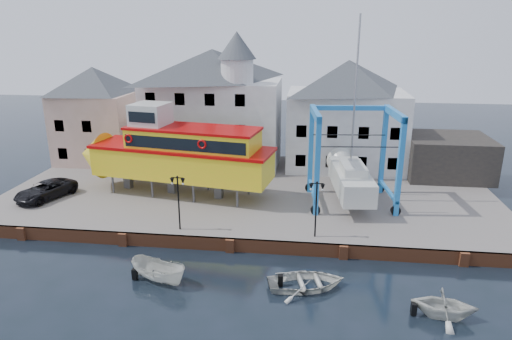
# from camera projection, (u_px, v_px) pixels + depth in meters

# --- Properties ---
(ground) EXTENTS (140.00, 140.00, 0.00)m
(ground) POSITION_uv_depth(u_px,v_px,m) (230.00, 252.00, 32.75)
(ground) COLOR black
(ground) RESTS_ON ground
(hardstanding) EXTENTS (44.00, 22.00, 1.00)m
(hardstanding) POSITION_uv_depth(u_px,v_px,m) (251.00, 192.00, 43.00)
(hardstanding) COLOR #625C58
(hardstanding) RESTS_ON ground
(quay_wall) EXTENTS (44.00, 0.47, 1.00)m
(quay_wall) POSITION_uv_depth(u_px,v_px,m) (230.00, 245.00, 32.70)
(quay_wall) COLOR brown
(quay_wall) RESTS_ON ground
(building_pink) EXTENTS (8.00, 7.00, 10.30)m
(building_pink) POSITION_uv_depth(u_px,v_px,m) (97.00, 115.00, 50.02)
(building_pink) COLOR tan
(building_pink) RESTS_ON hardstanding
(building_white_main) EXTENTS (14.00, 8.30, 14.00)m
(building_white_main) POSITION_uv_depth(u_px,v_px,m) (214.00, 106.00, 48.48)
(building_white_main) COLOR silver
(building_white_main) RESTS_ON hardstanding
(building_white_right) EXTENTS (12.00, 8.00, 11.20)m
(building_white_right) POSITION_uv_depth(u_px,v_px,m) (346.00, 115.00, 47.65)
(building_white_right) COLOR silver
(building_white_right) RESTS_ON hardstanding
(shed_dark) EXTENTS (8.00, 7.00, 4.00)m
(shed_dark) POSITION_uv_depth(u_px,v_px,m) (446.00, 156.00, 45.68)
(shed_dark) COLOR black
(shed_dark) RESTS_ON hardstanding
(lamp_post_left) EXTENTS (1.12, 0.32, 4.20)m
(lamp_post_left) POSITION_uv_depth(u_px,v_px,m) (178.00, 189.00, 33.09)
(lamp_post_left) COLOR black
(lamp_post_left) RESTS_ON hardstanding
(lamp_post_right) EXTENTS (1.12, 0.32, 4.20)m
(lamp_post_right) POSITION_uv_depth(u_px,v_px,m) (317.00, 195.00, 31.91)
(lamp_post_right) COLOR black
(lamp_post_right) RESTS_ON hardstanding
(tour_boat) EXTENTS (18.98, 7.44, 8.06)m
(tour_boat) POSITION_uv_depth(u_px,v_px,m) (171.00, 152.00, 40.32)
(tour_boat) COLOR #59595E
(tour_boat) RESTS_ON hardstanding
(travel_lift) EXTENTS (7.73, 10.41, 15.41)m
(travel_lift) POSITION_uv_depth(u_px,v_px,m) (349.00, 171.00, 39.21)
(travel_lift) COLOR blue
(travel_lift) RESTS_ON hardstanding
(van) EXTENTS (4.32, 5.96, 1.51)m
(van) POSITION_uv_depth(u_px,v_px,m) (46.00, 190.00, 39.88)
(van) COLOR black
(van) RESTS_ON hardstanding
(motorboat_a) EXTENTS (4.42, 3.00, 1.60)m
(motorboat_a) POSITION_uv_depth(u_px,v_px,m) (159.00, 281.00, 29.01)
(motorboat_a) COLOR silver
(motorboat_a) RESTS_ON ground
(motorboat_b) EXTENTS (5.47, 4.48, 0.99)m
(motorboat_b) POSITION_uv_depth(u_px,v_px,m) (306.00, 287.00, 28.31)
(motorboat_b) COLOR silver
(motorboat_b) RESTS_ON ground
(motorboat_c) EXTENTS (3.91, 3.49, 1.86)m
(motorboat_c) POSITION_uv_depth(u_px,v_px,m) (443.00, 317.00, 25.42)
(motorboat_c) COLOR silver
(motorboat_c) RESTS_ON ground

